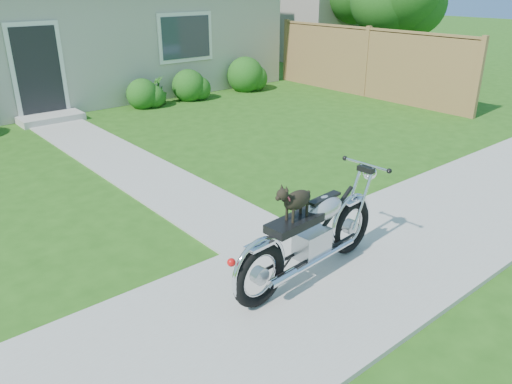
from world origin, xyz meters
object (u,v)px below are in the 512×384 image
Objects in this scene: potted_plant_right at (159,90)px; motorcycle_with_dog at (312,233)px; house at (51,14)px; fence at (366,62)px.

potted_plant_right is 0.33× the size of motorcycle_with_dog.
house is 12.10m from motorcycle_with_dog.
potted_plant_right is (-4.98, 2.80, -0.57)m from fence.
motorcycle_with_dog is at bearing -97.74° from house.
potted_plant_right is 8.93m from motorcycle_with_dog.
fence is 9.73m from motorcycle_with_dog.
fence is (6.30, -6.24, -1.22)m from house.
fence reaches higher than potted_plant_right.
potted_plant_right is (1.32, -3.44, -1.78)m from house.
house reaches higher than fence.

